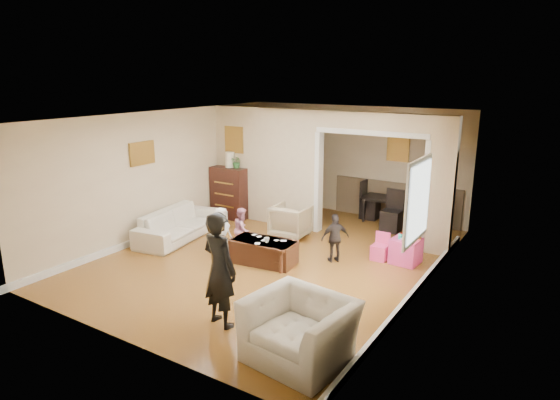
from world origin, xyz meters
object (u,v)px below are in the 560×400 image
Objects in this scene: play_table at (406,251)px; dining_table at (401,211)px; cyan_cup at (400,237)px; child_toddler at (335,238)px; armchair_front at (300,330)px; child_kneel_b at (242,229)px; dresser at (231,192)px; armchair_back at (291,221)px; child_kneel_a at (221,232)px; sofa at (178,224)px; adult_person at (220,269)px; coffee_table at (264,252)px; table_lamp at (230,160)px; coffee_cup at (267,240)px.

dining_table reaches higher than play_table.
child_toddler is at bearing -150.70° from cyan_cup.
child_kneel_b is at bearing 143.91° from armchair_front.
dresser is at bearing 171.32° from cyan_cup.
armchair_back is at bearing -76.78° from child_toddler.
sofa is at bearing 78.93° from child_kneel_a.
play_table is 5.94× the size of cyan_cup.
adult_person is at bearing -138.95° from child_kneel_a.
armchair_front is at bearing -175.04° from adult_person.
armchair_back is at bearing 129.34° from armchair_front.
child_kneel_b reaches higher than cyan_cup.
child_toddler reaches higher than play_table.
dining_table is 1.99× the size of child_kneel_b.
child_toddler reaches higher than coffee_table.
cyan_cup is (4.35, -0.66, -0.89)m from table_lamp.
sofa is 23.00× the size of coffee_cup.
armchair_front is at bearing -124.00° from child_kneel_a.
coffee_cup is 1.13× the size of cyan_cup.
play_table is at bearing -7.85° from table_lamp.
coffee_cup is 1.24m from child_toddler.
armchair_front is 0.69× the size of dining_table.
play_table is at bearing -97.32° from child_kneel_b.
coffee_table is 1.31m from child_toddler.
child_toddler reaches higher than dining_table.
child_kneel_b is (-0.70, 0.30, 0.21)m from coffee_table.
dining_table is at bearing -132.03° from armchair_back.
dresser is (-4.36, 4.27, 0.22)m from armchair_front.
table_lamp is 3.27m from coffee_cup.
child_kneel_b is at bearing 156.80° from coffee_table.
coffee_table is at bearing 98.64° from armchair_back.
coffee_table is 1.33× the size of child_kneel_b.
armchair_back reaches higher than coffee_cup.
coffee_cup reaches higher than coffee_table.
cyan_cup is 2.94m from child_kneel_b.
sofa is 2.43× the size of child_kneel_b.
coffee_table is at bearing -109.68° from dining_table.
child_kneel_a is at bearing -22.44° from child_toddler.
child_toddler reaches higher than sofa.
coffee_table is (2.29, -1.98, -0.39)m from dresser.
child_kneel_b is (-0.80, 0.35, -0.04)m from coffee_cup.
sofa is 1.72× the size of dresser.
dresser reaches higher than coffee_cup.
coffee_table is at bearing -40.92° from dresser.
adult_person is 2.56m from child_kneel_a.
dresser reaches higher than dining_table.
adult_person is 1.69× the size of child_kneel_a.
sofa reaches higher than play_table.
armchair_back is 0.44× the size of dining_table.
child_toddler is at bearing -84.34° from adult_person.
table_lamp is at bearing -155.07° from dining_table.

